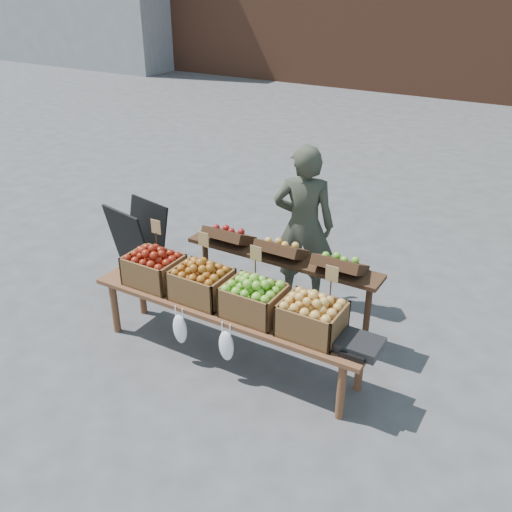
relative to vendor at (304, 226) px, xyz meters
The scene contains 10 objects.
ground 1.95m from the vendor, 111.69° to the right, with size 80.00×80.00×0.00m, color #454548.
vendor is the anchor object (origin of this frame).
chalkboard_sign 1.91m from the vendor, 162.08° to the right, with size 0.62×0.34×0.94m, color black, non-canonical shape.
back_table 0.68m from the vendor, 84.51° to the right, with size 2.10×0.44×1.04m, color #352012, non-canonical shape.
display_bench 1.43m from the vendor, 94.24° to the right, with size 2.70×0.56×0.57m, color brown, non-canonical shape.
crate_golden_apples 1.60m from the vendor, 125.27° to the right, with size 0.50×0.40×0.28m, color maroon, non-canonical shape.
crate_russet_pears 1.36m from the vendor, 105.92° to the right, with size 0.50×0.40×0.28m, color #9E631A, non-canonical shape.
crate_red_apples 1.32m from the vendor, 82.20° to the right, with size 0.50×0.40×0.28m, color #46971B, non-canonical shape.
crate_green_apples 1.50m from the vendor, 60.79° to the right, with size 0.50×0.40×0.28m, color gold, non-canonical shape.
weighing_scale 1.76m from the vendor, 48.49° to the right, with size 0.34×0.30×0.08m, color black.
Camera 1 is at (2.97, -3.26, 3.28)m, focal length 40.00 mm.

